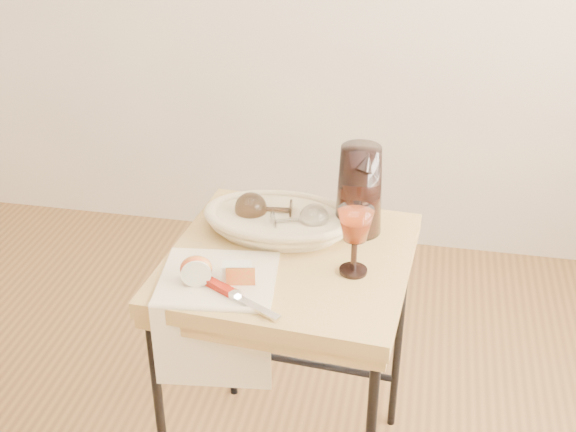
% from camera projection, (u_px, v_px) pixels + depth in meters
% --- Properties ---
extents(side_table, '(0.63, 0.63, 0.75)m').
position_uv_depth(side_table, '(289.00, 371.00, 2.01)').
color(side_table, olive).
rests_on(side_table, floor).
extents(tea_towel, '(0.30, 0.27, 0.01)m').
position_uv_depth(tea_towel, '(218.00, 278.00, 1.73)').
color(tea_towel, '#FBEEC0').
rests_on(tea_towel, side_table).
extents(bread_basket, '(0.35, 0.24, 0.06)m').
position_uv_depth(bread_basket, '(279.00, 222.00, 1.91)').
color(bread_basket, tan).
rests_on(bread_basket, side_table).
extents(goblet_lying_a, '(0.15, 0.10, 0.09)m').
position_uv_depth(goblet_lying_a, '(268.00, 209.00, 1.92)').
color(goblet_lying_a, '#4C3826').
rests_on(goblet_lying_a, bread_basket).
extents(goblet_lying_b, '(0.15, 0.12, 0.08)m').
position_uv_depth(goblet_lying_b, '(297.00, 220.00, 1.87)').
color(goblet_lying_b, white).
rests_on(goblet_lying_b, bread_basket).
extents(pitcher, '(0.24, 0.28, 0.28)m').
position_uv_depth(pitcher, '(359.00, 190.00, 1.87)').
color(pitcher, black).
rests_on(pitcher, side_table).
extents(wine_goblet, '(0.09, 0.09, 0.17)m').
position_uv_depth(wine_goblet, '(355.00, 241.00, 1.71)').
color(wine_goblet, white).
rests_on(wine_goblet, side_table).
extents(apple_half, '(0.08, 0.06, 0.07)m').
position_uv_depth(apple_half, '(196.00, 269.00, 1.70)').
color(apple_half, red).
rests_on(apple_half, tea_towel).
extents(apple_wedge, '(0.07, 0.05, 0.05)m').
position_uv_depth(apple_wedge, '(237.00, 272.00, 1.70)').
color(apple_wedge, beige).
rests_on(apple_wedge, tea_towel).
extents(table_knife, '(0.20, 0.13, 0.02)m').
position_uv_depth(table_knife, '(237.00, 296.00, 1.65)').
color(table_knife, silver).
rests_on(table_knife, tea_towel).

